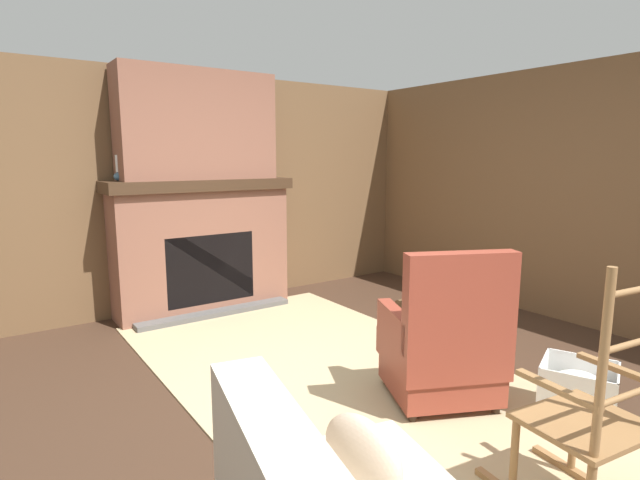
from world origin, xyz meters
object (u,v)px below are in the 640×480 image
rocking_chair (592,432)px  laundry_basket (578,391)px  armchair (444,349)px  firewood_stack (419,303)px  oil_lamp_vase (119,172)px  decorative_plate_on_mantel (193,168)px  storage_case (249,171)px

rocking_chair → laundry_basket: bearing=-52.3°
armchair → firewood_stack: size_ratio=2.78×
rocking_chair → oil_lamp_vase: (-3.95, -0.97, 1.04)m
armchair → firewood_stack: (-1.48, 1.32, -0.29)m
firewood_stack → decorative_plate_on_mantel: bearing=-127.3°
storage_case → oil_lamp_vase: bearing=-90.0°
oil_lamp_vase → firewood_stack: bearing=61.6°
armchair → storage_case: storage_case is taller
rocking_chair → firewood_stack: size_ratio=3.18×
laundry_basket → decorative_plate_on_mantel: 3.88m
rocking_chair → storage_case: (-3.95, 0.38, 1.02)m
laundry_basket → oil_lamp_vase: bearing=-152.8°
armchair → rocking_chair: bearing=-169.5°
firewood_stack → rocking_chair: bearing=-32.1°
armchair → oil_lamp_vase: oil_lamp_vase is taller
rocking_chair → firewood_stack: 3.04m
armchair → rocking_chair: rocking_chair is taller
firewood_stack → storage_case: storage_case is taller
rocking_chair → firewood_stack: bearing=-24.6°
rocking_chair → decorative_plate_on_mantel: 4.12m
armchair → laundry_basket: (0.60, 0.54, -0.20)m
oil_lamp_vase → storage_case: bearing=90.0°
oil_lamp_vase → decorative_plate_on_mantel: 0.72m
firewood_stack → laundry_basket: laundry_basket is taller
decorative_plate_on_mantel → laundry_basket: bearing=17.0°
decorative_plate_on_mantel → armchair: bearing=10.4°
armchair → decorative_plate_on_mantel: 3.14m
rocking_chair → decorative_plate_on_mantel: (-3.97, -0.25, 1.07)m
firewood_stack → decorative_plate_on_mantel: size_ratio=1.61×
armchair → firewood_stack: armchair is taller
oil_lamp_vase → laundry_basket: bearing=27.2°
rocking_chair → oil_lamp_vase: 4.20m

